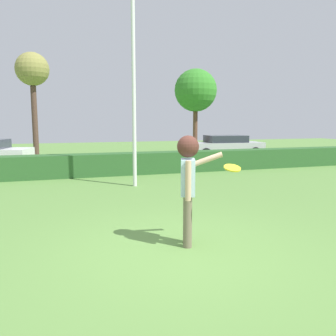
{
  "coord_description": "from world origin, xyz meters",
  "views": [
    {
      "loc": [
        -1.84,
        -4.82,
        2.0
      ],
      "look_at": [
        0.18,
        1.23,
        1.15
      ],
      "focal_mm": 36.81,
      "sensor_mm": 36.0,
      "label": 1
    }
  ],
  "objects_px": {
    "bare_elm_tree": "(32,72)",
    "frisbee": "(232,168)",
    "parked_car_silver": "(225,145)",
    "person": "(188,175)",
    "lamppost": "(133,67)",
    "birch_tree": "(196,91)"
  },
  "relations": [
    {
      "from": "bare_elm_tree",
      "to": "parked_car_silver",
      "type": "bearing_deg",
      "value": -11.95
    },
    {
      "from": "person",
      "to": "parked_car_silver",
      "type": "xyz_separation_m",
      "value": [
        7.42,
        12.75,
        -0.47
      ]
    },
    {
      "from": "lamppost",
      "to": "parked_car_silver",
      "type": "relative_size",
      "value": 1.53
    },
    {
      "from": "person",
      "to": "frisbee",
      "type": "relative_size",
      "value": 7.04
    },
    {
      "from": "frisbee",
      "to": "parked_car_silver",
      "type": "bearing_deg",
      "value": 62.45
    },
    {
      "from": "person",
      "to": "bare_elm_tree",
      "type": "relative_size",
      "value": 0.32
    },
    {
      "from": "frisbee",
      "to": "parked_car_silver",
      "type": "height_order",
      "value": "frisbee"
    },
    {
      "from": "bare_elm_tree",
      "to": "person",
      "type": "bearing_deg",
      "value": -78.95
    },
    {
      "from": "person",
      "to": "parked_car_silver",
      "type": "distance_m",
      "value": 14.76
    },
    {
      "from": "birch_tree",
      "to": "parked_car_silver",
      "type": "bearing_deg",
      "value": -41.55
    },
    {
      "from": "person",
      "to": "birch_tree",
      "type": "distance_m",
      "value": 15.45
    },
    {
      "from": "birch_tree",
      "to": "frisbee",
      "type": "bearing_deg",
      "value": -110.92
    },
    {
      "from": "lamppost",
      "to": "person",
      "type": "bearing_deg",
      "value": -93.87
    },
    {
      "from": "birch_tree",
      "to": "person",
      "type": "bearing_deg",
      "value": -113.36
    },
    {
      "from": "frisbee",
      "to": "lamppost",
      "type": "xyz_separation_m",
      "value": [
        -0.12,
        5.96,
        2.31
      ]
    },
    {
      "from": "frisbee",
      "to": "parked_car_silver",
      "type": "relative_size",
      "value": 0.06
    },
    {
      "from": "person",
      "to": "bare_elm_tree",
      "type": "distance_m",
      "value": 15.6
    },
    {
      "from": "parked_car_silver",
      "to": "bare_elm_tree",
      "type": "relative_size",
      "value": 0.77
    },
    {
      "from": "lamppost",
      "to": "birch_tree",
      "type": "xyz_separation_m",
      "value": [
        5.67,
        8.55,
        0.18
      ]
    },
    {
      "from": "lamppost",
      "to": "birch_tree",
      "type": "distance_m",
      "value": 10.26
    },
    {
      "from": "bare_elm_tree",
      "to": "frisbee",
      "type": "bearing_deg",
      "value": -77.59
    },
    {
      "from": "frisbee",
      "to": "lamppost",
      "type": "relative_size",
      "value": 0.04
    }
  ]
}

